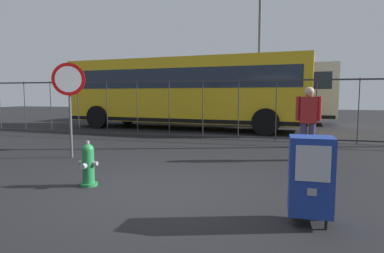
{
  "coord_description": "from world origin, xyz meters",
  "views": [
    {
      "loc": [
        1.84,
        -4.63,
        1.5
      ],
      "look_at": [
        0.3,
        1.2,
        0.9
      ],
      "focal_mm": 30.34,
      "sensor_mm": 36.0,
      "label": 1
    }
  ],
  "objects_px": {
    "fire_hydrant": "(88,165)",
    "street_light_near_right": "(260,31)",
    "stop_sign": "(69,90)",
    "bus_near": "(185,90)",
    "newspaper_box_primary": "(311,175)",
    "bus_far": "(232,91)",
    "pedestrian": "(308,119)"
  },
  "relations": [
    {
      "from": "fire_hydrant",
      "to": "stop_sign",
      "type": "distance_m",
      "value": 2.93
    },
    {
      "from": "bus_far",
      "to": "street_light_near_right",
      "type": "relative_size",
      "value": 1.3
    },
    {
      "from": "stop_sign",
      "to": "bus_near",
      "type": "bearing_deg",
      "value": 83.73
    },
    {
      "from": "pedestrian",
      "to": "street_light_near_right",
      "type": "relative_size",
      "value": 0.2
    },
    {
      "from": "bus_far",
      "to": "bus_near",
      "type": "bearing_deg",
      "value": -105.76
    },
    {
      "from": "bus_far",
      "to": "street_light_near_right",
      "type": "distance_m",
      "value": 3.37
    },
    {
      "from": "bus_near",
      "to": "stop_sign",
      "type": "bearing_deg",
      "value": -90.4
    },
    {
      "from": "stop_sign",
      "to": "pedestrian",
      "type": "height_order",
      "value": "stop_sign"
    },
    {
      "from": "pedestrian",
      "to": "stop_sign",
      "type": "bearing_deg",
      "value": -168.31
    },
    {
      "from": "stop_sign",
      "to": "bus_near",
      "type": "xyz_separation_m",
      "value": [
        0.78,
        7.07,
        0.11
      ]
    },
    {
      "from": "stop_sign",
      "to": "bus_far",
      "type": "distance_m",
      "value": 11.37
    },
    {
      "from": "pedestrian",
      "to": "street_light_near_right",
      "type": "distance_m",
      "value": 10.19
    },
    {
      "from": "bus_far",
      "to": "newspaper_box_primary",
      "type": "bearing_deg",
      "value": -73.92
    },
    {
      "from": "newspaper_box_primary",
      "to": "bus_far",
      "type": "xyz_separation_m",
      "value": [
        -2.81,
        13.87,
        1.14
      ]
    },
    {
      "from": "newspaper_box_primary",
      "to": "pedestrian",
      "type": "height_order",
      "value": "pedestrian"
    },
    {
      "from": "pedestrian",
      "to": "bus_far",
      "type": "xyz_separation_m",
      "value": [
        -3.1,
        10.02,
        0.76
      ]
    },
    {
      "from": "fire_hydrant",
      "to": "stop_sign",
      "type": "height_order",
      "value": "stop_sign"
    },
    {
      "from": "stop_sign",
      "to": "pedestrian",
      "type": "xyz_separation_m",
      "value": [
        5.39,
        1.11,
        -0.65
      ]
    },
    {
      "from": "pedestrian",
      "to": "street_light_near_right",
      "type": "xyz_separation_m",
      "value": [
        -1.64,
        9.34,
        3.72
      ]
    },
    {
      "from": "street_light_near_right",
      "to": "pedestrian",
      "type": "bearing_deg",
      "value": -80.04
    },
    {
      "from": "newspaper_box_primary",
      "to": "street_light_near_right",
      "type": "distance_m",
      "value": 13.88
    },
    {
      "from": "stop_sign",
      "to": "bus_near",
      "type": "height_order",
      "value": "bus_near"
    },
    {
      "from": "stop_sign",
      "to": "bus_far",
      "type": "bearing_deg",
      "value": 78.39
    },
    {
      "from": "fire_hydrant",
      "to": "street_light_near_right",
      "type": "relative_size",
      "value": 0.09
    },
    {
      "from": "stop_sign",
      "to": "street_light_near_right",
      "type": "distance_m",
      "value": 11.53
    },
    {
      "from": "pedestrian",
      "to": "newspaper_box_primary",
      "type": "bearing_deg",
      "value": -94.34
    },
    {
      "from": "fire_hydrant",
      "to": "newspaper_box_primary",
      "type": "bearing_deg",
      "value": -12.29
    },
    {
      "from": "stop_sign",
      "to": "pedestrian",
      "type": "bearing_deg",
      "value": 11.69
    },
    {
      "from": "newspaper_box_primary",
      "to": "stop_sign",
      "type": "relative_size",
      "value": 0.46
    },
    {
      "from": "bus_near",
      "to": "pedestrian",
      "type": "bearing_deg",
      "value": -46.41
    },
    {
      "from": "newspaper_box_primary",
      "to": "stop_sign",
      "type": "distance_m",
      "value": 5.87
    },
    {
      "from": "pedestrian",
      "to": "bus_near",
      "type": "xyz_separation_m",
      "value": [
        -4.61,
        5.96,
        0.76
      ]
    }
  ]
}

